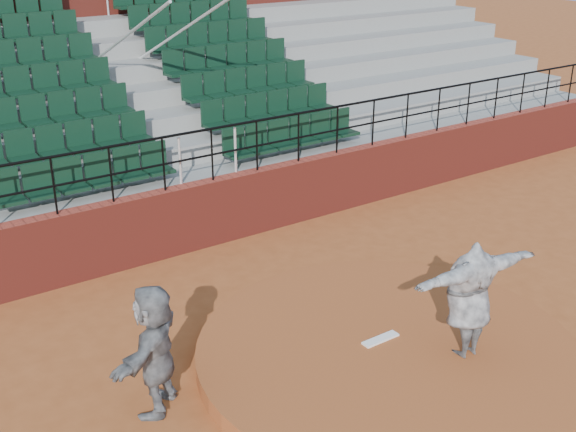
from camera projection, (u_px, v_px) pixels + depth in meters
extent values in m
plane|color=#9A4C22|center=(387.00, 359.00, 10.44)|extent=(90.00, 90.00, 0.00)
cylinder|color=#994A22|center=(387.00, 352.00, 10.40)|extent=(5.50, 5.50, 0.25)
cube|color=white|center=(380.00, 339.00, 10.46)|extent=(0.60, 0.15, 0.03)
cube|color=maroon|center=(214.00, 211.00, 13.99)|extent=(24.00, 0.30, 1.30)
cylinder|color=black|center=(211.00, 129.00, 13.35)|extent=(24.00, 0.05, 0.05)
cylinder|color=black|center=(212.00, 155.00, 13.55)|extent=(24.00, 0.04, 0.04)
cylinder|color=black|center=(54.00, 186.00, 11.96)|extent=(0.04, 0.04, 1.00)
cylinder|color=black|center=(111.00, 175.00, 12.49)|extent=(0.04, 0.04, 1.00)
cylinder|color=black|center=(164.00, 164.00, 13.02)|extent=(0.04, 0.04, 1.00)
cylinder|color=black|center=(212.00, 155.00, 13.55)|extent=(0.04, 0.04, 1.00)
cylinder|color=black|center=(257.00, 146.00, 14.07)|extent=(0.04, 0.04, 1.00)
cylinder|color=black|center=(298.00, 138.00, 14.60)|extent=(0.04, 0.04, 1.00)
cylinder|color=black|center=(337.00, 130.00, 15.13)|extent=(0.04, 0.04, 1.00)
cylinder|color=black|center=(373.00, 123.00, 15.66)|extent=(0.04, 0.04, 1.00)
cylinder|color=black|center=(407.00, 116.00, 16.19)|extent=(0.04, 0.04, 1.00)
cylinder|color=black|center=(439.00, 110.00, 16.71)|extent=(0.04, 0.04, 1.00)
cylinder|color=black|center=(468.00, 104.00, 17.24)|extent=(0.04, 0.04, 1.00)
cylinder|color=black|center=(496.00, 98.00, 17.77)|extent=(0.04, 0.04, 1.00)
cylinder|color=black|center=(522.00, 93.00, 18.30)|extent=(0.04, 0.04, 1.00)
cylinder|color=black|center=(547.00, 88.00, 18.83)|extent=(0.04, 0.04, 1.00)
cylinder|color=black|center=(571.00, 84.00, 19.36)|extent=(0.04, 0.04, 1.00)
cube|color=gray|center=(200.00, 202.00, 14.42)|extent=(24.00, 0.85, 1.30)
cube|color=black|center=(86.00, 176.00, 12.85)|extent=(3.30, 0.48, 0.72)
cube|color=black|center=(292.00, 136.00, 15.23)|extent=(3.30, 0.48, 0.72)
cube|color=gray|center=(180.00, 181.00, 14.99)|extent=(24.00, 0.85, 1.70)
cube|color=black|center=(67.00, 143.00, 13.35)|extent=(3.30, 0.48, 0.72)
cube|color=black|center=(270.00, 109.00, 15.72)|extent=(3.30, 0.48, 0.72)
cube|color=gray|center=(162.00, 162.00, 15.56)|extent=(24.00, 0.85, 2.10)
cube|color=black|center=(50.00, 113.00, 13.84)|extent=(3.30, 0.48, 0.72)
cube|color=black|center=(249.00, 84.00, 16.21)|extent=(3.30, 0.48, 0.72)
cube|color=gray|center=(144.00, 143.00, 16.13)|extent=(24.00, 0.85, 2.50)
cube|color=black|center=(33.00, 84.00, 14.33)|extent=(3.30, 0.48, 0.72)
cube|color=black|center=(229.00, 60.00, 16.71)|extent=(3.30, 0.48, 0.72)
cube|color=gray|center=(128.00, 126.00, 16.69)|extent=(24.00, 0.85, 2.90)
cube|color=black|center=(18.00, 58.00, 14.82)|extent=(3.30, 0.48, 0.72)
cube|color=black|center=(210.00, 38.00, 17.20)|extent=(3.30, 0.48, 0.72)
cube|color=gray|center=(113.00, 110.00, 17.26)|extent=(24.00, 0.85, 3.30)
cube|color=black|center=(4.00, 33.00, 15.31)|extent=(3.30, 0.48, 0.72)
cube|color=black|center=(192.00, 17.00, 17.69)|extent=(3.30, 0.48, 0.72)
cube|color=gray|center=(99.00, 96.00, 17.83)|extent=(24.00, 0.85, 3.70)
cylinder|color=silver|center=(110.00, 49.00, 14.99)|extent=(0.06, 5.97, 2.46)
cylinder|color=silver|center=(162.00, 43.00, 15.62)|extent=(0.06, 5.97, 2.46)
cube|color=maroon|center=(65.00, 17.00, 18.64)|extent=(24.00, 3.00, 7.10)
imported|color=black|center=(469.00, 299.00, 9.83)|extent=(2.15, 0.73, 1.72)
imported|color=black|center=(155.00, 349.00, 9.10)|extent=(1.55, 1.50, 1.77)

